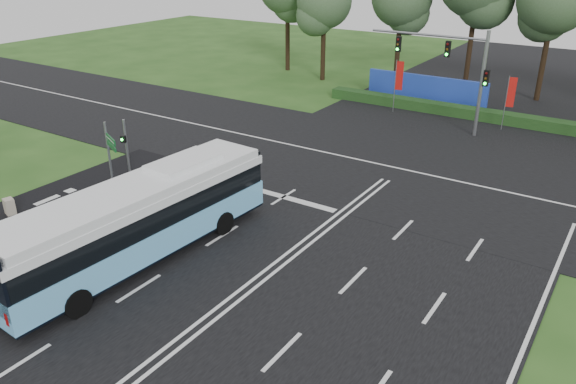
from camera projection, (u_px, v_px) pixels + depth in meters
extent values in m
plane|color=#28501A|center=(283.00, 257.00, 23.62)|extent=(120.00, 120.00, 0.00)
cube|color=black|center=(283.00, 257.00, 23.61)|extent=(20.00, 120.00, 0.04)
cube|color=black|center=(397.00, 168.00, 32.76)|extent=(120.00, 14.00, 0.05)
cube|color=black|center=(38.00, 211.00, 27.57)|extent=(5.00, 18.00, 0.06)
cube|color=gray|center=(69.00, 223.00, 26.36)|extent=(0.25, 18.00, 0.12)
cube|color=#67B9EF|center=(142.00, 235.00, 23.08)|extent=(3.34, 12.79, 1.16)
cube|color=black|center=(143.00, 246.00, 23.30)|extent=(3.31, 12.72, 0.32)
cube|color=black|center=(139.00, 212.00, 22.65)|extent=(3.22, 12.59, 1.00)
cube|color=white|center=(137.00, 197.00, 22.39)|extent=(3.34, 12.79, 0.37)
cube|color=white|center=(136.00, 189.00, 22.24)|extent=(3.26, 12.28, 0.37)
cube|color=white|center=(184.00, 162.00, 24.04)|extent=(1.86, 3.25, 0.26)
cylinder|color=black|center=(185.00, 209.00, 26.62)|extent=(0.36, 1.11, 1.10)
cylinder|color=black|center=(224.00, 223.00, 25.28)|extent=(0.36, 1.11, 1.10)
cylinder|color=black|center=(38.00, 280.00, 21.05)|extent=(0.36, 1.11, 1.10)
cylinder|color=black|center=(77.00, 303.00, 19.71)|extent=(0.36, 1.11, 1.10)
cylinder|color=gray|center=(127.00, 149.00, 30.90)|extent=(0.13, 0.13, 3.37)
cube|color=black|center=(123.00, 139.00, 30.51)|extent=(0.31, 0.25, 0.39)
sphere|color=#19F233|center=(122.00, 140.00, 30.43)|extent=(0.13, 0.13, 0.13)
cylinder|color=gray|center=(110.00, 160.00, 28.58)|extent=(0.12, 0.12, 3.98)
cube|color=#0E4F20|center=(111.00, 139.00, 27.47)|extent=(1.38, 0.68, 0.30)
cube|color=#0E4F20|center=(111.00, 146.00, 27.61)|extent=(1.38, 0.68, 0.22)
cube|color=white|center=(110.00, 140.00, 27.44)|extent=(1.27, 0.60, 0.04)
cube|color=#B0A28D|center=(10.00, 207.00, 27.10)|extent=(0.61, 0.55, 0.85)
cylinder|color=gray|center=(395.00, 86.00, 42.71)|extent=(0.06, 0.06, 4.03)
cube|color=#B7140F|center=(400.00, 76.00, 42.24)|extent=(0.54, 0.11, 2.15)
cylinder|color=gray|center=(505.00, 104.00, 38.64)|extent=(0.06, 0.06, 3.83)
cube|color=#B7140F|center=(511.00, 92.00, 38.23)|extent=(0.50, 0.17, 2.04)
cylinder|color=gray|center=(481.00, 85.00, 36.82)|extent=(0.24, 0.24, 7.00)
cylinder|color=gray|center=(427.00, 35.00, 37.63)|extent=(8.00, 0.16, 0.16)
cube|color=black|center=(448.00, 49.00, 37.21)|extent=(0.32, 0.28, 1.05)
cube|color=black|center=(399.00, 44.00, 38.96)|extent=(0.32, 0.28, 1.05)
cube|color=black|center=(486.00, 78.00, 36.49)|extent=(0.32, 0.28, 1.05)
cube|color=#183A15|center=(464.00, 112.00, 42.14)|extent=(22.00, 1.20, 0.80)
cube|color=#2140B4|center=(426.00, 89.00, 45.76)|extent=(10.00, 0.30, 2.20)
cylinder|color=black|center=(288.00, 31.00, 56.03)|extent=(0.44, 0.44, 7.85)
cylinder|color=black|center=(323.00, 43.00, 52.24)|extent=(0.44, 0.44, 6.84)
sphere|color=#3E5934|center=(324.00, 1.00, 50.69)|extent=(5.04, 5.04, 5.04)
cylinder|color=black|center=(398.00, 43.00, 50.87)|extent=(0.44, 0.44, 7.31)
cylinder|color=black|center=(471.00, 39.00, 48.10)|extent=(0.44, 0.44, 8.91)
cylinder|color=black|center=(545.00, 53.00, 45.15)|extent=(0.44, 0.44, 7.75)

